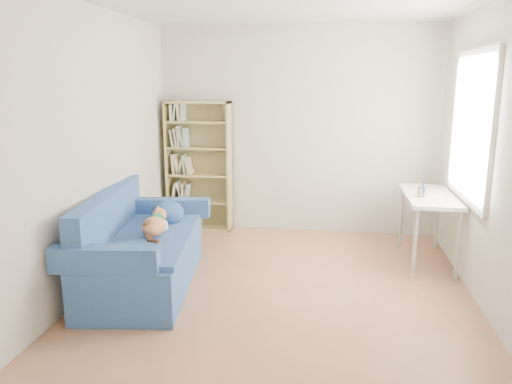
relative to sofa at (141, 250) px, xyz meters
The scene contains 6 objects.
ground 1.38m from the sofa, ahead, with size 4.00×4.00×0.00m, color #966143.
room_shell 1.94m from the sofa, ahead, with size 3.54×4.04×2.62m.
sofa is the anchor object (origin of this frame).
bookshelf 1.92m from the sofa, 87.38° to the left, with size 0.84×0.26×1.67m.
desk 3.01m from the sofa, 19.91° to the left, with size 0.51×1.11×0.75m.
pen_cup 2.89m from the sofa, 18.26° to the left, with size 0.09×0.09×0.16m.
Camera 1 is at (0.42, -4.34, 1.93)m, focal length 35.00 mm.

